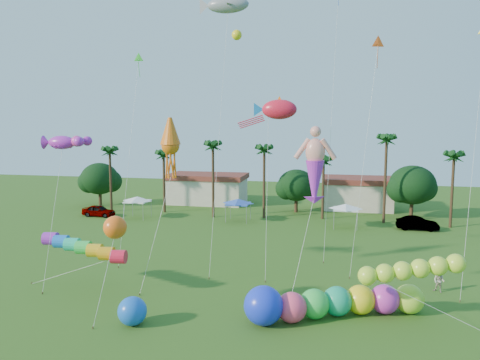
% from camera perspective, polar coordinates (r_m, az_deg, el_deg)
% --- Properties ---
extents(tree_line, '(69.46, 8.91, 11.00)m').
position_cam_1_polar(tree_line, '(67.82, 8.97, -0.59)').
color(tree_line, '#3A2819').
rests_on(tree_line, ground).
extents(buildings_row, '(35.00, 7.00, 4.00)m').
position_cam_1_polar(buildings_row, '(74.69, 4.08, -1.58)').
color(buildings_row, beige).
rests_on(buildings_row, ground).
extents(tent_row, '(31.00, 4.00, 0.60)m').
position_cam_1_polar(tent_row, '(61.78, -0.35, -2.68)').
color(tent_row, white).
rests_on(tent_row, ground).
extents(car_a, '(4.74, 2.11, 1.59)m').
position_cam_1_polar(car_a, '(68.97, -16.85, -3.61)').
color(car_a, '#4C4C54').
rests_on(car_a, ground).
extents(car_b, '(5.03, 1.85, 1.64)m').
position_cam_1_polar(car_b, '(61.78, 20.81, -4.96)').
color(car_b, '#4C4C54').
rests_on(car_b, ground).
extents(spectator_b, '(1.10, 1.05, 1.79)m').
position_cam_1_polar(spectator_b, '(40.37, 23.09, -11.27)').
color(spectator_b, '#ACA38F').
rests_on(spectator_b, ground).
extents(caterpillar_inflatable, '(12.33, 6.67, 2.60)m').
position_cam_1_polar(caterpillar_inflatable, '(33.17, 10.75, -14.47)').
color(caterpillar_inflatable, '#FF436D').
rests_on(caterpillar_inflatable, ground).
extents(blue_ball, '(1.90, 1.90, 1.90)m').
position_cam_1_polar(blue_ball, '(32.44, -13.00, -15.30)').
color(blue_ball, blue).
rests_on(blue_ball, ground).
extents(rainbow_tube, '(10.37, 1.88, 3.65)m').
position_cam_1_polar(rainbow_tube, '(37.73, -17.22, -8.76)').
color(rainbow_tube, '#F01A3A').
rests_on(rainbow_tube, ground).
extents(green_worm, '(10.84, 1.60, 3.98)m').
position_cam_1_polar(green_worm, '(32.23, 15.28, -11.20)').
color(green_worm, '#BCE533').
rests_on(green_worm, ground).
extents(orange_ball_kite, '(1.83, 2.86, 7.06)m').
position_cam_1_polar(orange_ball_kite, '(32.18, -14.99, -5.60)').
color(orange_ball_kite, '#FF6014').
rests_on(orange_ball_kite, ground).
extents(merman_kite, '(2.91, 4.69, 12.43)m').
position_cam_1_polar(merman_kite, '(34.34, 9.11, 1.16)').
color(merman_kite, '#EF9488').
rests_on(merman_kite, ground).
extents(fish_kite, '(4.86, 5.97, 15.31)m').
position_cam_1_polar(fish_kite, '(42.21, 4.82, 8.56)').
color(fish_kite, red).
rests_on(fish_kite, ground).
extents(shark_kite, '(5.48, 7.72, 24.75)m').
position_cam_1_polar(shark_kite, '(45.49, -1.49, 20.55)').
color(shark_kite, gray).
rests_on(shark_kite, ground).
extents(squid_kite, '(2.40, 5.13, 13.69)m').
position_cam_1_polar(squid_kite, '(38.57, -8.48, 4.16)').
color(squid_kite, orange).
rests_on(squid_kite, ground).
extents(lobster_kite, '(4.28, 4.94, 12.35)m').
position_cam_1_polar(lobster_kite, '(40.97, -20.89, 4.30)').
color(lobster_kite, '#B425BC').
rests_on(lobster_kite, ground).
extents(delta_kite_red, '(2.57, 3.45, 20.56)m').
position_cam_1_polar(delta_kite_red, '(43.03, 16.44, 15.35)').
color(delta_kite_red, '#DA5218').
rests_on(delta_kite_red, ground).
extents(delta_kite_green, '(1.26, 4.31, 19.72)m').
position_cam_1_polar(delta_kite_green, '(46.39, -12.32, 13.69)').
color(delta_kite_green, green).
rests_on(delta_kite_green, ground).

